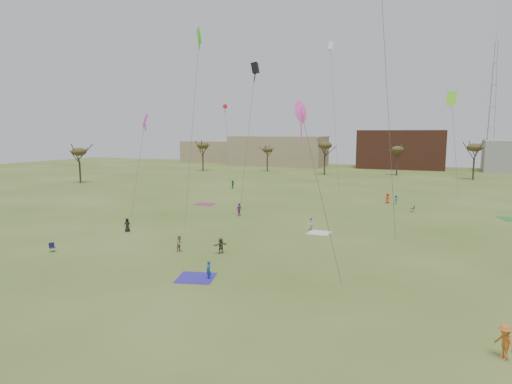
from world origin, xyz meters
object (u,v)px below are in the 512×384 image
at_px(flyer_near_right, 209,270).
at_px(radio_tower, 492,106).
at_px(camp_chair_right, 412,210).
at_px(camp_chair_left, 52,249).

relative_size(flyer_near_right, radio_tower, 0.04).
bearing_deg(flyer_near_right, camp_chair_right, 107.10).
distance_m(flyer_near_right, radio_tower, 128.44).
distance_m(camp_chair_left, radio_tower, 132.59).
relative_size(camp_chair_left, camp_chair_right, 1.00).
height_order(camp_chair_right, radio_tower, radio_tower).
bearing_deg(radio_tower, flyer_near_right, -103.44).
height_order(camp_chair_left, camp_chair_right, same).
height_order(flyer_near_right, camp_chair_right, flyer_near_right).
distance_m(camp_chair_right, radio_tower, 89.90).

